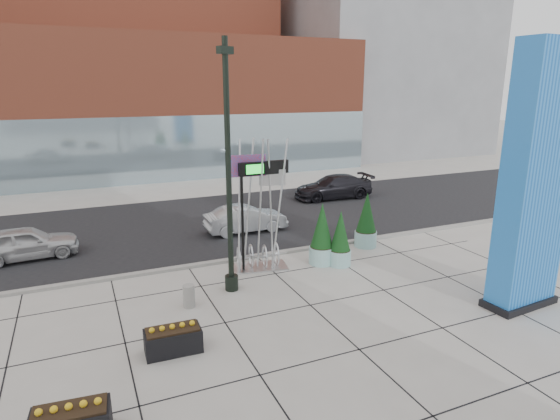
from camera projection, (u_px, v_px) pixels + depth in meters
name	position (u px, v px, depth m)	size (l,w,h in m)	color
ground	(272.00, 299.00, 16.29)	(160.00, 160.00, 0.00)	#9E9991
street_asphalt	(200.00, 223.00, 25.14)	(80.00, 12.00, 0.02)	black
curb_edge	(235.00, 259.00, 19.82)	(80.00, 0.30, 0.12)	gray
tower_podium	(158.00, 107.00, 39.16)	(34.00, 10.00, 11.00)	#A2472F
tower_glass_front	(171.00, 149.00, 35.68)	(34.00, 0.60, 5.00)	#8CA5B2
building_grey_parking	(375.00, 69.00, 52.40)	(20.00, 18.00, 18.00)	slate
blue_pylon	(535.00, 185.00, 14.81)	(2.65, 1.34, 8.57)	#0B4DB3
lamp_post	(229.00, 194.00, 16.10)	(0.59, 0.48, 8.71)	black
public_art_sculpture	(258.00, 235.00, 18.71)	(2.50, 1.58, 5.27)	silver
concrete_bollard	(189.00, 296.00, 15.60)	(0.40, 0.40, 0.77)	gray
overhead_street_sign	(260.00, 178.00, 18.08)	(2.06, 0.26, 4.36)	black
round_planter_east	(366.00, 221.00, 21.32)	(1.02, 1.02, 2.54)	#90C2C0
round_planter_mid	(322.00, 235.00, 19.23)	(1.04, 1.04, 2.59)	#90C2C0
round_planter_west	(340.00, 240.00, 19.08)	(0.93, 0.93, 2.32)	#90C2C0
box_planter_north	(173.00, 339.00, 12.95)	(1.56, 0.83, 0.84)	black
car_white_west	(26.00, 243.00, 19.85)	(1.67, 4.15, 1.41)	silver
car_silver_mid	(246.00, 219.00, 23.55)	(1.43, 4.11, 1.35)	#A5A8AD
car_dark_east	(333.00, 187.00, 30.62)	(2.12, 5.20, 1.51)	black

